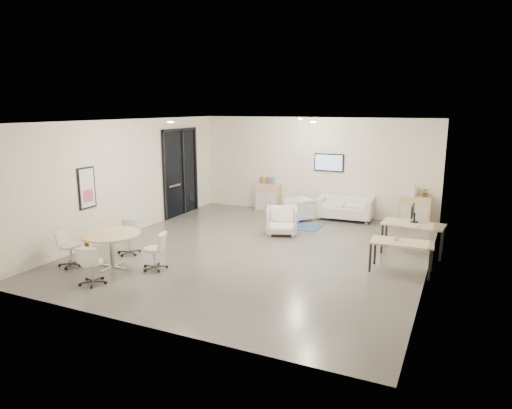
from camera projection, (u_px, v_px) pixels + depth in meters
The scene contains 21 objects.
room_shell at pixel (258, 187), 11.14m from camera, with size 9.60×10.60×4.80m.
glass_door at pixel (181, 170), 15.01m from camera, with size 0.09×1.90×2.85m.
artwork at pixel (87, 188), 11.36m from camera, with size 0.05×0.54×1.04m.
wall_tv at pixel (329, 163), 14.87m from camera, with size 0.98×0.06×0.58m.
ceiling_spots at pixel (265, 121), 11.63m from camera, with size 3.14×4.14×0.03m.
sideboard_left at pixel (268, 197), 15.80m from camera, with size 0.83×0.43×0.93m.
sideboard_right at pixel (415, 211), 13.81m from camera, with size 0.90×0.43×0.90m.
books at pixel (267, 181), 15.70m from camera, with size 0.48×0.14×0.22m.
printer at pixel (409, 191), 13.78m from camera, with size 0.48×0.42×0.31m.
loveseat at pixel (345, 209), 14.53m from camera, with size 1.72×0.93×0.63m.
blue_rug at pixel (296, 225), 13.86m from camera, with size 1.52×1.01×0.01m, color navy.
armchair_left at pixel (299, 208), 14.44m from camera, with size 0.75×0.70×0.77m, color white.
armchair_right at pixel (282, 220), 12.82m from camera, with size 0.83×0.78×0.85m, color white.
desk_rear at pixel (413, 227), 11.09m from camera, with size 1.50×0.85×0.75m.
desk_front at pixel (402, 245), 9.84m from camera, with size 1.34×0.73×0.68m.
monitor at pixel (413, 213), 11.17m from camera, with size 0.20×0.50×0.44m.
round_table at pixel (111, 237), 10.09m from camera, with size 1.29×1.29×0.79m.
meeting_chairs at pixel (112, 250), 10.15m from camera, with size 2.58×2.58×0.82m.
plant_cabinet at pixel (426, 193), 13.58m from camera, with size 0.26×0.29×0.22m, color #3F7F3F.
plant_floor at pixel (87, 251), 11.20m from camera, with size 0.16×0.30×0.13m, color #3F7F3F.
cup at pixel (396, 237), 9.93m from camera, with size 0.12×0.10×0.12m, color white.
Camera 1 is at (4.55, -9.99, 3.52)m, focal length 32.00 mm.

